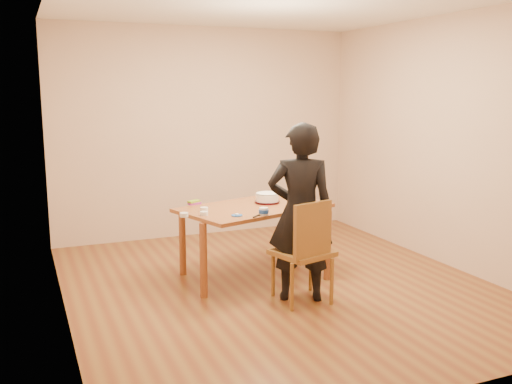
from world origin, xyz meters
name	(u,v)px	position (x,y,z in m)	size (l,w,h in m)	color
room_shell	(265,146)	(0.00, 0.34, 1.35)	(4.00, 4.50, 2.70)	brown
dining_table	(254,208)	(-0.12, 0.32, 0.73)	(1.46, 0.86, 0.04)	brown
dining_chair	(302,253)	(0.03, -0.45, 0.45)	(0.46, 0.46, 0.04)	brown
cake_plate	(267,202)	(0.06, 0.42, 0.76)	(0.26, 0.26, 0.02)	red
cake	(267,197)	(0.06, 0.42, 0.81)	(0.24, 0.24, 0.07)	white
frosting_dome	(267,193)	(0.06, 0.42, 0.86)	(0.23, 0.23, 0.03)	white
frosting_tub	(264,211)	(-0.21, -0.10, 0.78)	(0.08, 0.08, 0.07)	white
frosting_lid	(237,215)	(-0.45, -0.03, 0.75)	(0.10, 0.10, 0.01)	#1A4EA9
frosting_dollop	(237,214)	(-0.45, -0.03, 0.77)	(0.04, 0.04, 0.02)	white
ramekin_green	(204,213)	(-0.72, 0.11, 0.77)	(0.08, 0.08, 0.04)	white
ramekin_yellow	(204,209)	(-0.67, 0.29, 0.77)	(0.08, 0.08, 0.04)	white
ramekin_multi	(184,215)	(-0.91, 0.12, 0.77)	(0.08, 0.08, 0.04)	white
candy_box_pink	(194,203)	(-0.66, 0.64, 0.76)	(0.13, 0.06, 0.02)	#D131A5
candy_box_green	(194,201)	(-0.66, 0.65, 0.78)	(0.13, 0.06, 0.02)	#2A991C
spatula	(258,215)	(-0.27, -0.12, 0.75)	(0.18, 0.02, 0.01)	black
person	(300,213)	(0.03, -0.41, 0.81)	(0.59, 0.39, 1.63)	black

